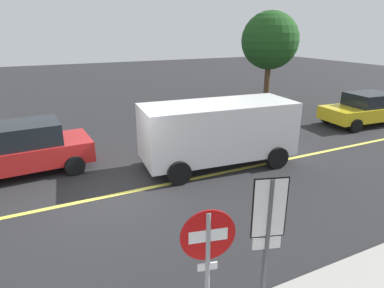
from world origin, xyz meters
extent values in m
plane|color=#262628|center=(0.00, 0.00, 0.00)|extent=(80.00, 80.00, 0.00)
cube|color=#E0D14C|center=(3.00, 0.00, 0.01)|extent=(28.00, 0.16, 0.01)
cylinder|color=gray|center=(0.10, -5.38, 1.15)|extent=(0.07, 0.07, 2.30)
cylinder|color=red|center=(0.10, -5.38, 1.96)|extent=(0.75, 0.19, 0.76)
cube|color=white|center=(0.10, -5.38, 1.96)|extent=(0.53, 0.14, 0.18)
cube|color=white|center=(0.10, -5.38, 1.46)|extent=(0.28, 0.09, 0.11)
cube|color=#4C4C51|center=(1.20, -5.25, 1.25)|extent=(0.06, 0.06, 2.50)
cube|color=white|center=(1.20, -5.25, 2.02)|extent=(0.48, 0.17, 0.95)
cube|color=black|center=(1.20, -5.25, 2.02)|extent=(0.52, 0.18, 0.99)
cube|color=white|center=(1.20, -5.25, 1.41)|extent=(0.44, 0.15, 0.20)
cube|color=white|center=(3.78, 0.70, 1.29)|extent=(5.35, 2.44, 1.82)
cube|color=black|center=(1.71, 0.88, 1.69)|extent=(0.32, 1.85, 0.80)
cylinder|color=black|center=(1.93, -0.14, 0.38)|extent=(0.78, 0.32, 0.76)
cylinder|color=black|center=(2.10, 1.85, 0.38)|extent=(0.78, 0.32, 0.76)
cylinder|color=black|center=(5.45, -0.44, 0.38)|extent=(0.78, 0.32, 0.76)
cylinder|color=black|center=(5.62, 1.55, 0.38)|extent=(0.78, 0.32, 0.76)
cube|color=gold|center=(12.92, 2.07, 0.63)|extent=(4.39, 2.18, 0.62)
cube|color=black|center=(13.14, 2.05, 1.25)|extent=(2.16, 1.78, 0.62)
cylinder|color=black|center=(11.41, 1.26, 0.32)|extent=(0.66, 0.27, 0.64)
cylinder|color=black|center=(11.55, 3.11, 0.32)|extent=(0.66, 0.27, 0.64)
cylinder|color=black|center=(14.44, 2.88, 0.32)|extent=(0.66, 0.27, 0.64)
cube|color=red|center=(-2.38, 2.84, 0.66)|extent=(4.48, 2.13, 0.69)
cube|color=black|center=(-2.16, 2.85, 1.35)|extent=(2.19, 1.78, 0.69)
cylinder|color=black|center=(-0.84, 1.98, 0.32)|extent=(0.65, 0.26, 0.64)
cylinder|color=black|center=(-0.95, 3.86, 0.32)|extent=(0.65, 0.26, 0.64)
cylinder|color=#513823|center=(11.82, 8.44, 1.45)|extent=(0.35, 0.35, 2.89)
sphere|color=#1E4C1C|center=(11.82, 8.44, 3.86)|extent=(3.50, 3.50, 3.50)
camera|label=1|loc=(-1.70, -8.63, 4.53)|focal=30.94mm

